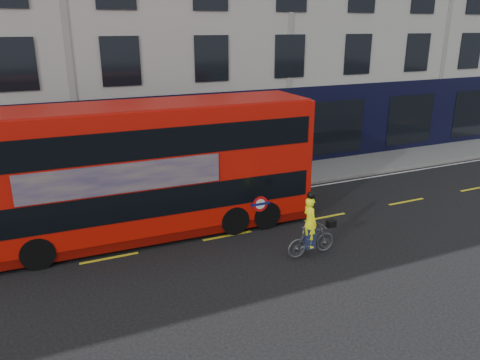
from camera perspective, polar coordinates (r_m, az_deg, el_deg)
ground at (r=14.02m, az=-14.62°, el=-11.83°), size 120.00×120.00×0.00m
pavement at (r=19.87m, az=-17.99°, el=-2.75°), size 60.00×3.00×0.12m
kerb at (r=18.48m, az=-17.42°, el=-4.28°), size 60.00×0.12×0.13m
building_terrace at (r=25.09m, az=-21.64°, el=18.47°), size 50.00×10.07×15.00m
road_edge_line at (r=18.22m, az=-17.27°, el=-4.79°), size 58.00×0.10×0.01m
lane_dashes at (r=15.33m, az=-15.64°, el=-9.16°), size 58.00×0.12×0.01m
bus at (r=15.92m, az=-10.99°, el=1.27°), size 11.30×2.82×4.53m
cyclist at (r=14.82m, az=8.66°, el=-6.56°), size 1.71×0.59×2.15m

